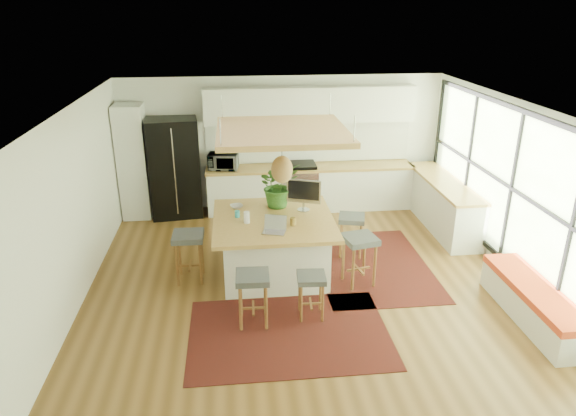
{
  "coord_description": "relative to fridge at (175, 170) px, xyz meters",
  "views": [
    {
      "loc": [
        -1.0,
        -6.84,
        4.03
      ],
      "look_at": [
        -0.2,
        0.5,
        1.1
      ],
      "focal_mm": 32.36,
      "sensor_mm": 36.0,
      "label": 1
    }
  ],
  "objects": [
    {
      "name": "floor",
      "position": [
        2.18,
        -3.19,
        -0.93
      ],
      "size": [
        7.0,
        7.0,
        0.0
      ],
      "primitive_type": "plane",
      "color": "brown",
      "rests_on": "ground"
    },
    {
      "name": "ceiling",
      "position": [
        2.18,
        -3.19,
        1.78
      ],
      "size": [
        7.0,
        7.0,
        0.0
      ],
      "primitive_type": "plane",
      "rotation": [
        3.14,
        0.0,
        0.0
      ],
      "color": "white",
      "rests_on": "ground"
    },
    {
      "name": "wall_back",
      "position": [
        2.18,
        0.31,
        0.42
      ],
      "size": [
        6.5,
        0.0,
        6.5
      ],
      "primitive_type": "plane",
      "rotation": [
        1.57,
        0.0,
        0.0
      ],
      "color": "white",
      "rests_on": "ground"
    },
    {
      "name": "wall_front",
      "position": [
        2.18,
        -6.69,
        0.42
      ],
      "size": [
        6.5,
        0.0,
        6.5
      ],
      "primitive_type": "plane",
      "rotation": [
        -1.57,
        0.0,
        0.0
      ],
      "color": "white",
      "rests_on": "ground"
    },
    {
      "name": "wall_left",
      "position": [
        -1.07,
        -3.19,
        0.42
      ],
      "size": [
        0.0,
        7.0,
        7.0
      ],
      "primitive_type": "plane",
      "rotation": [
        1.57,
        0.0,
        1.57
      ],
      "color": "white",
      "rests_on": "ground"
    },
    {
      "name": "wall_right",
      "position": [
        5.43,
        -3.19,
        0.42
      ],
      "size": [
        0.0,
        7.0,
        7.0
      ],
      "primitive_type": "plane",
      "rotation": [
        1.57,
        0.0,
        -1.57
      ],
      "color": "white",
      "rests_on": "ground"
    },
    {
      "name": "window_wall",
      "position": [
        5.4,
        -3.19,
        0.47
      ],
      "size": [
        0.1,
        6.2,
        2.6
      ],
      "primitive_type": null,
      "color": "black",
      "rests_on": "wall_right"
    },
    {
      "name": "pantry",
      "position": [
        -0.77,
        -0.01,
        0.2
      ],
      "size": [
        0.55,
        0.6,
        2.25
      ],
      "primitive_type": "cube",
      "color": "white",
      "rests_on": "floor"
    },
    {
      "name": "back_counter_base",
      "position": [
        2.73,
        -0.01,
        -0.49
      ],
      "size": [
        4.2,
        0.6,
        0.88
      ],
      "primitive_type": "cube",
      "color": "white",
      "rests_on": "floor"
    },
    {
      "name": "back_counter_top",
      "position": [
        2.73,
        -0.01,
        -0.03
      ],
      "size": [
        4.24,
        0.64,
        0.05
      ],
      "primitive_type": "cube",
      "color": "#A9803C",
      "rests_on": "back_counter_base"
    },
    {
      "name": "backsplash",
      "position": [
        2.73,
        0.29,
        0.43
      ],
      "size": [
        4.2,
        0.02,
        0.8
      ],
      "primitive_type": "cube",
      "color": "white",
      "rests_on": "wall_back"
    },
    {
      "name": "upper_cabinets",
      "position": [
        2.73,
        0.13,
        1.22
      ],
      "size": [
        4.2,
        0.34,
        0.7
      ],
      "primitive_type": "cube",
      "color": "white",
      "rests_on": "wall_back"
    },
    {
      "name": "range",
      "position": [
        2.48,
        -0.01,
        -0.43
      ],
      "size": [
        0.76,
        0.62,
        1.0
      ],
      "primitive_type": null,
      "color": "#A5A5AA",
      "rests_on": "floor"
    },
    {
      "name": "right_counter_base",
      "position": [
        5.11,
        -1.19,
        -0.49
      ],
      "size": [
        0.6,
        2.5,
        0.88
      ],
      "primitive_type": "cube",
      "color": "white",
      "rests_on": "floor"
    },
    {
      "name": "right_counter_top",
      "position": [
        5.11,
        -1.19,
        -0.03
      ],
      "size": [
        0.64,
        2.54,
        0.05
      ],
      "primitive_type": "cube",
      "color": "#A9803C",
      "rests_on": "right_counter_base"
    },
    {
      "name": "window_bench",
      "position": [
        5.13,
        -4.39,
        -0.68
      ],
      "size": [
        0.52,
        2.0,
        0.5
      ],
      "primitive_type": null,
      "color": "white",
      "rests_on": "floor"
    },
    {
      "name": "ceiling_panel",
      "position": [
        1.88,
        -2.79,
        1.12
      ],
      "size": [
        1.86,
        1.86,
        0.8
      ],
      "primitive_type": null,
      "color": "#A9803C",
      "rests_on": "ceiling"
    },
    {
      "name": "rug_near",
      "position": [
        1.81,
        -4.37,
        -0.92
      ],
      "size": [
        2.6,
        1.8,
        0.01
      ],
      "primitive_type": "cube",
      "color": "black",
      "rests_on": "floor"
    },
    {
      "name": "rug_right",
      "position": [
        3.37,
        -2.63,
        -0.92
      ],
      "size": [
        1.8,
        2.6,
        0.01
      ],
      "primitive_type": "cube",
      "color": "black",
      "rests_on": "floor"
    },
    {
      "name": "fridge",
      "position": [
        0.0,
        0.0,
        0.0
      ],
      "size": [
        1.06,
        0.87,
        1.97
      ],
      "primitive_type": null,
      "rotation": [
        0.0,
        0.0,
        0.11
      ],
      "color": "black",
      "rests_on": "floor"
    },
    {
      "name": "island",
      "position": [
        1.75,
        -2.67,
        -0.46
      ],
      "size": [
        1.85,
        1.85,
        0.93
      ],
      "primitive_type": null,
      "color": "#A9803C",
      "rests_on": "floor"
    },
    {
      "name": "stool_near_left",
      "position": [
        1.36,
        -4.07,
        -0.57
      ],
      "size": [
        0.45,
        0.45,
        0.74
      ],
      "primitive_type": null,
      "rotation": [
        0.0,
        0.0,
        -0.03
      ],
      "color": "#3D4043",
      "rests_on": "floor"
    },
    {
      "name": "stool_near_right",
      "position": [
        2.15,
        -3.99,
        -0.57
      ],
      "size": [
        0.4,
        0.4,
        0.64
      ],
      "primitive_type": null,
      "rotation": [
        0.0,
        0.0,
        -0.06
      ],
      "color": "#3D4043",
      "rests_on": "floor"
    },
    {
      "name": "stool_right_front",
      "position": [
        3.01,
        -3.17,
        -0.57
      ],
      "size": [
        0.55,
        0.55,
        0.79
      ],
      "primitive_type": null,
      "rotation": [
        0.0,
        0.0,
        1.78
      ],
      "color": "#3D4043",
      "rests_on": "floor"
    },
    {
      "name": "stool_right_back",
      "position": [
        3.1,
        -2.2,
        -0.57
      ],
      "size": [
        0.52,
        0.52,
        0.72
      ],
      "primitive_type": null,
      "rotation": [
        0.0,
        0.0,
        1.32
      ],
      "color": "#3D4043",
      "rests_on": "floor"
    },
    {
      "name": "stool_left_side",
      "position": [
        0.44,
        -2.77,
        -0.57
      ],
      "size": [
        0.47,
        0.47,
        0.78
      ],
      "primitive_type": null,
      "rotation": [
        0.0,
        0.0,
        -1.59
      ],
      "color": "#3D4043",
      "rests_on": "floor"
    },
    {
      "name": "laptop",
      "position": [
        1.72,
        -3.2,
        0.12
      ],
      "size": [
        0.41,
        0.43,
        0.25
      ],
      "primitive_type": null,
      "rotation": [
        0.0,
        0.0,
        -0.29
      ],
      "color": "#A5A5AA",
      "rests_on": "island"
    },
    {
      "name": "monitor",
      "position": [
        2.26,
        -2.38,
        0.26
      ],
      "size": [
        0.6,
        0.38,
        0.52
      ],
      "primitive_type": null,
      "rotation": [
        0.0,
        0.0,
        -0.36
      ],
      "color": "#A5A5AA",
      "rests_on": "island"
    },
    {
      "name": "microwave",
      "position": [
        0.97,
        -0.0,
        0.2
      ],
      "size": [
        0.62,
        0.4,
        0.39
      ],
      "primitive_type": "imported",
      "rotation": [
        0.0,
        0.0,
        -0.14
      ],
      "color": "#A5A5AA",
      "rests_on": "back_counter_top"
    },
    {
      "name": "island_plant",
      "position": [
        1.87,
        -2.16,
        0.29
      ],
      "size": [
        0.91,
        0.95,
        0.57
      ],
      "primitive_type": "imported",
      "rotation": [
        0.0,
        0.0,
        0.46
      ],
      "color": "#1E4C19",
      "rests_on": "island"
    },
    {
      "name": "island_bowl",
      "position": [
        1.19,
        -2.17,
        0.03
      ],
      "size": [
        0.24,
        0.24,
        0.05
      ],
      "primitive_type": "imported",
      "rotation": [
        0.0,
        0.0,
        0.24
      ],
      "color": "silver",
      "rests_on": "island"
    },
    {
      "name": "island_bottle_0",
      "position": [
        1.2,
        -2.57,
        0.1
      ],
      "size": [
        0.07,
        0.07,
        0.19
      ],
      "primitive_type": "cylinder",
      "color": "#33B0CC",
      "rests_on": "island"
    },
    {
      "name": "island_bottle_1",
      "position": [
        1.35,
        -2.82,
        0.1
      ],
      "size": [
        0.07,
        0.07,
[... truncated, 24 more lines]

